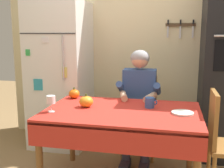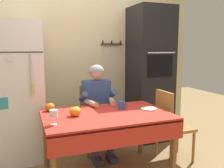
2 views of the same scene
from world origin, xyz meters
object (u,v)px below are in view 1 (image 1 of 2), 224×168
at_px(refrigerator, 61,75).
at_px(chair_right_side, 224,139).
at_px(dining_table, 122,120).
at_px(pumpkin_large, 74,94).
at_px(serving_tray, 183,113).
at_px(pumpkin_medium, 86,102).
at_px(coffee_mug, 150,103).
at_px(chair_behind_person, 140,111).
at_px(seated_person, 139,96).
at_px(wine_glass, 51,100).

xyz_separation_m(refrigerator, chair_right_side, (1.85, -0.78, -0.39)).
bearing_deg(dining_table, pumpkin_large, 148.06).
height_order(chair_right_side, serving_tray, chair_right_side).
relative_size(dining_table, pumpkin_large, 11.90).
bearing_deg(pumpkin_medium, coffee_mug, 10.30).
bearing_deg(dining_table, chair_right_side, 6.36).
xyz_separation_m(chair_behind_person, seated_person, (-0.00, -0.19, 0.23)).
relative_size(chair_right_side, coffee_mug, 7.89).
bearing_deg(seated_person, chair_behind_person, 90.00).
distance_m(chair_behind_person, pumpkin_large, 0.84).
distance_m(seated_person, wine_glass, 1.04).
height_order(dining_table, wine_glass, wine_glass).
bearing_deg(refrigerator, chair_right_side, -22.93).
relative_size(seated_person, chair_right_side, 1.34).
distance_m(pumpkin_large, serving_tray, 1.17).
bearing_deg(wine_glass, seated_person, 48.75).
height_order(seated_person, pumpkin_medium, seated_person).
relative_size(chair_behind_person, serving_tray, 4.86).
distance_m(chair_right_side, pumpkin_medium, 1.28).
bearing_deg(seated_person, dining_table, -97.50).
bearing_deg(refrigerator, wine_glass, -71.82).
xyz_separation_m(chair_right_side, wine_glass, (-1.50, -0.27, 0.34)).
bearing_deg(chair_behind_person, refrigerator, 174.97).
distance_m(coffee_mug, pumpkin_medium, 0.60).
height_order(wine_glass, pumpkin_large, wine_glass).
height_order(wine_glass, pumpkin_medium, wine_glass).
relative_size(seated_person, pumpkin_medium, 9.57).
bearing_deg(pumpkin_large, wine_glass, -92.13).
bearing_deg(seated_person, wine_glass, -131.25).
xyz_separation_m(chair_behind_person, chair_right_side, (0.82, -0.69, 0.00)).
height_order(dining_table, coffee_mug, coffee_mug).
distance_m(dining_table, chair_behind_person, 0.81).
height_order(refrigerator, coffee_mug, refrigerator).
distance_m(refrigerator, pumpkin_large, 0.65).
relative_size(dining_table, chair_right_side, 1.51).
bearing_deg(seated_person, coffee_mug, -70.49).
height_order(coffee_mug, pumpkin_medium, pumpkin_medium).
bearing_deg(chair_right_side, coffee_mug, 175.05).
bearing_deg(pumpkin_medium, wine_glass, -138.33).
distance_m(refrigerator, dining_table, 1.32).
bearing_deg(wine_glass, serving_tray, 9.58).
bearing_deg(refrigerator, serving_tray, -30.27).
relative_size(seated_person, pumpkin_large, 10.58).
bearing_deg(wine_glass, chair_right_side, 10.34).
xyz_separation_m(wine_glass, pumpkin_large, (0.02, 0.54, -0.06)).
xyz_separation_m(chair_right_side, serving_tray, (-0.37, -0.08, 0.24)).
distance_m(dining_table, wine_glass, 0.66).
distance_m(dining_table, chair_right_side, 0.92).
bearing_deg(chair_behind_person, seated_person, -90.00).
height_order(pumpkin_medium, serving_tray, pumpkin_medium).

